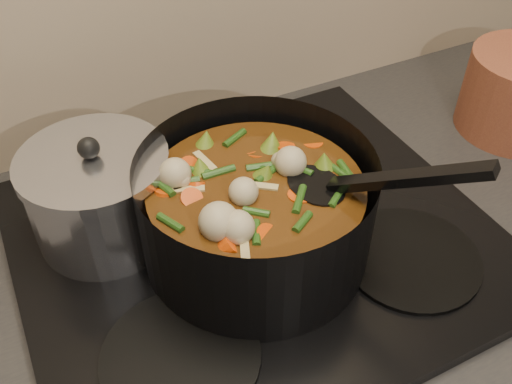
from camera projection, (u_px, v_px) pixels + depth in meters
name	position (u px, v px, depth m)	size (l,w,h in m)	color
stovetop	(256.00, 239.00, 0.78)	(0.62, 0.54, 0.03)	black
stockpot	(257.00, 212.00, 0.71)	(0.37, 0.38, 0.21)	black
saucepan	(100.00, 195.00, 0.74)	(0.19, 0.19, 0.16)	silver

